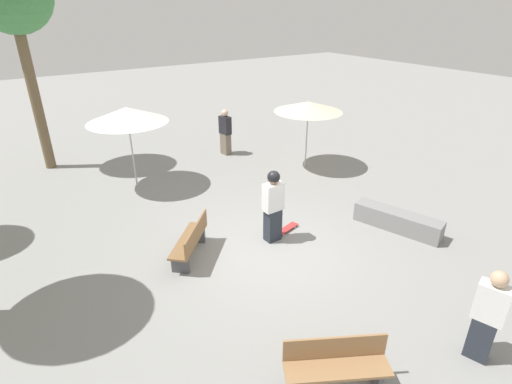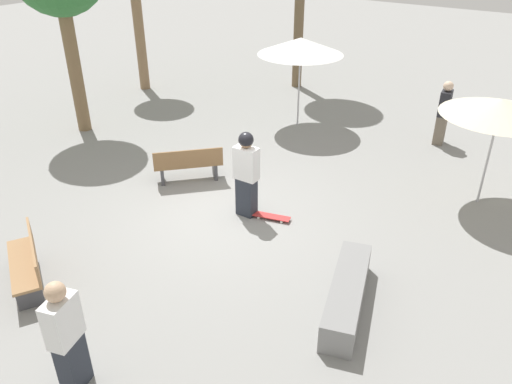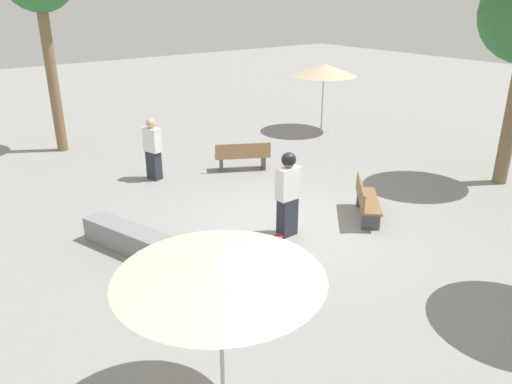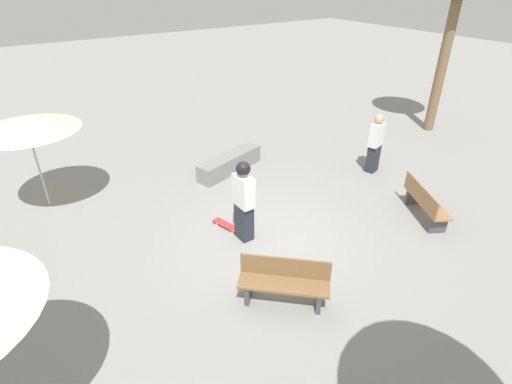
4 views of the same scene
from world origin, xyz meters
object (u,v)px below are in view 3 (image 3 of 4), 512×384
at_px(concrete_ledge, 129,239).
at_px(shade_umbrella_cream, 219,264).
at_px(bench_far, 243,156).
at_px(skateboard, 271,241).
at_px(bench_near, 366,201).
at_px(bystander_watching, 153,149).
at_px(skater_main, 288,191).
at_px(shade_umbrella_tan, 324,70).

height_order(concrete_ledge, shade_umbrella_cream, shade_umbrella_cream).
xyz_separation_m(bench_far, shade_umbrella_cream, (-5.55, -7.30, 1.74)).
distance_m(concrete_ledge, shade_umbrella_cream, 5.19).
relative_size(skateboard, bench_far, 0.51).
height_order(bench_near, shade_umbrella_cream, shade_umbrella_cream).
height_order(skateboard, bystander_watching, bystander_watching).
distance_m(skater_main, shade_umbrella_cream, 5.25).
distance_m(skateboard, concrete_ledge, 2.89).
xyz_separation_m(skater_main, bench_near, (2.00, -0.44, -0.57)).
bearing_deg(skater_main, bench_far, -114.37).
height_order(bench_near, bystander_watching, bystander_watching).
bearing_deg(bystander_watching, skater_main, 171.03).
bearing_deg(bench_near, shade_umbrella_cream, -20.75).
bearing_deg(bench_near, concrete_ledge, -67.26).
xyz_separation_m(bench_near, bench_far, (-0.32, 4.39, 0.00)).
xyz_separation_m(concrete_ledge, shade_umbrella_tan, (9.66, 4.42, 2.00)).
height_order(skater_main, bench_far, skater_main).
bearing_deg(bystander_watching, bench_near, -170.14).
xyz_separation_m(bench_far, bystander_watching, (-2.38, 0.90, 0.43)).
bearing_deg(shade_umbrella_cream, bench_far, 52.74).
distance_m(bench_near, shade_umbrella_tan, 8.02).
bearing_deg(skateboard, concrete_ledge, -47.51).
bearing_deg(shade_umbrella_tan, bench_far, -159.53).
relative_size(bench_near, bystander_watching, 0.85).
height_order(shade_umbrella_cream, bystander_watching, shade_umbrella_cream).
height_order(concrete_ledge, bench_far, bench_far).
bearing_deg(shade_umbrella_tan, bench_near, -126.76).
distance_m(concrete_ledge, bench_far, 5.33).
relative_size(skater_main, skateboard, 2.24).
bearing_deg(concrete_ledge, bench_far, 28.71).
bearing_deg(concrete_ledge, bystander_watching, 56.49).
height_order(skater_main, skateboard, skater_main).
bearing_deg(skater_main, bench_near, 166.34).
xyz_separation_m(skater_main, bench_far, (1.68, 3.96, -0.57)).
bearing_deg(skater_main, skateboard, 11.67).
height_order(skater_main, concrete_ledge, skater_main).
bearing_deg(skater_main, concrete_ledge, -26.45).
bearing_deg(shade_umbrella_cream, bystander_watching, 68.85).
bearing_deg(concrete_ledge, shade_umbrella_cream, -100.55).
height_order(skateboard, concrete_ledge, concrete_ledge).
relative_size(bench_far, bystander_watching, 0.94).
distance_m(skater_main, concrete_ledge, 3.38).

